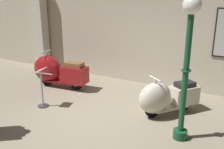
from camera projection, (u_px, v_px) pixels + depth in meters
ground_plane at (86, 123)px, 5.68m from camera, size 60.00×60.00×0.00m
showroom_back_wall at (138, 31)px, 7.91m from camera, size 18.00×0.63×3.29m
scooter_0 at (56, 71)px, 7.77m from camera, size 1.84×0.69×1.10m
scooter_1 at (164, 98)px, 5.95m from camera, size 1.32×1.53×0.97m
lamppost at (187, 58)px, 4.59m from camera, size 0.33×0.33×2.75m
info_stanchion at (42, 91)px, 6.40m from camera, size 0.29×0.36×1.03m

